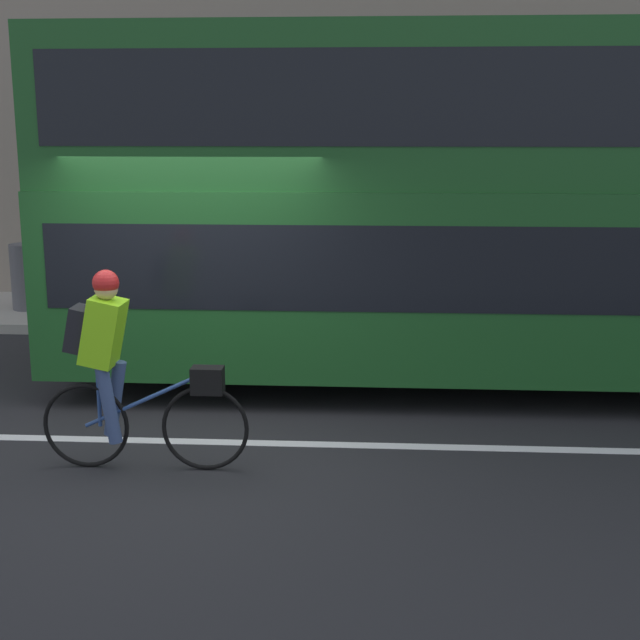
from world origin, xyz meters
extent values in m
plane|color=#232326|center=(0.00, 0.00, 0.00)|extent=(80.00, 80.00, 0.00)
cube|color=silver|center=(0.00, -0.06, 0.00)|extent=(50.00, 0.14, 0.01)
cube|color=#A8A399|center=(0.00, 5.10, 0.07)|extent=(60.00, 2.36, 0.13)
cube|color=gray|center=(0.00, 6.43, 3.95)|extent=(60.00, 0.30, 7.90)
cylinder|color=black|center=(0.42, 2.03, 0.50)|extent=(1.01, 0.30, 1.01)
cube|color=#194C1E|center=(3.78, 2.03, 1.24)|extent=(10.83, 2.59, 1.87)
cube|color=black|center=(3.78, 2.03, 1.46)|extent=(10.40, 2.61, 0.82)
cube|color=#194C1E|center=(3.78, 2.03, 2.96)|extent=(10.83, 2.49, 1.57)
cube|color=black|center=(3.78, 2.03, 3.03)|extent=(10.40, 2.51, 0.88)
torus|color=black|center=(0.38, -0.70, 0.36)|extent=(0.72, 0.04, 0.72)
torus|color=black|center=(-0.61, -0.70, 0.36)|extent=(0.72, 0.04, 0.72)
cylinder|color=#2D4C8C|center=(-0.12, -0.70, 0.59)|extent=(1.01, 0.03, 0.49)
cylinder|color=#2D4C8C|center=(-0.49, -0.70, 0.63)|extent=(0.03, 0.03, 0.53)
cube|color=black|center=(0.41, -0.70, 0.77)|extent=(0.26, 0.16, 0.22)
cube|color=#8CE019|center=(-0.42, -0.70, 1.16)|extent=(0.37, 0.32, 0.58)
cube|color=black|center=(-0.62, -0.70, 1.18)|extent=(0.21, 0.26, 0.38)
cylinder|color=#384C7A|center=(-0.38, -0.61, 0.57)|extent=(0.22, 0.11, 0.65)
cylinder|color=#384C7A|center=(-0.38, -0.79, 0.57)|extent=(0.20, 0.11, 0.65)
sphere|color=tan|center=(-0.38, -0.70, 1.52)|extent=(0.19, 0.19, 0.19)
sphere|color=red|center=(-0.38, -0.70, 1.56)|extent=(0.21, 0.21, 0.21)
cylinder|color=#515156|center=(-3.32, 4.98, 0.61)|extent=(0.47, 0.47, 0.96)
camera|label=1|loc=(1.76, -7.56, 2.81)|focal=50.00mm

